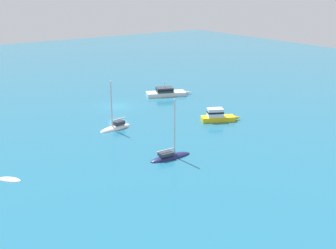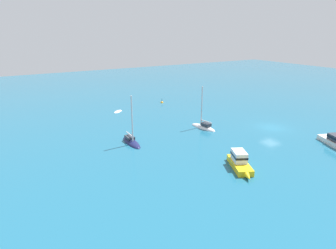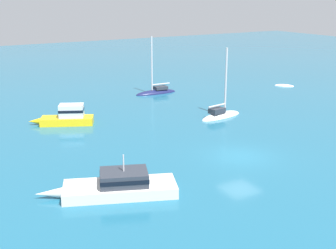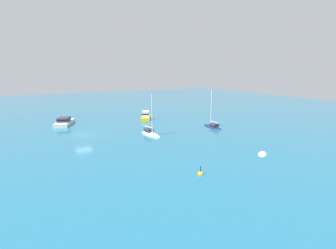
% 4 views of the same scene
% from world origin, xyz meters
% --- Properties ---
extents(ground_plane, '(160.00, 160.00, 0.00)m').
position_xyz_m(ground_plane, '(0.00, 0.00, 0.00)').
color(ground_plane, '#1E607F').
extents(skiff, '(2.24, 2.44, 0.41)m').
position_xyz_m(skiff, '(-20.77, -16.83, 0.00)').
color(skiff, white).
rests_on(skiff, ground).
extents(ketch, '(5.02, 1.57, 6.88)m').
position_xyz_m(ketch, '(-5.08, -21.16, 0.16)').
color(ketch, '#191E4C').
rests_on(ketch, ground).
extents(sailboat, '(4.87, 2.03, 6.80)m').
position_xyz_m(sailboat, '(-5.18, -9.17, 0.18)').
color(sailboat, white).
rests_on(sailboat, ground).
extents(powerboat, '(7.91, 4.61, 2.38)m').
position_xyz_m(powerboat, '(9.98, 1.25, 0.56)').
color(powerboat, silver).
rests_on(powerboat, ground).
extents(motor_cruiser, '(5.49, 3.49, 1.77)m').
position_xyz_m(motor_cruiser, '(7.77, -14.12, 0.70)').
color(motor_cruiser, yellow).
rests_on(motor_cruiser, ground).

